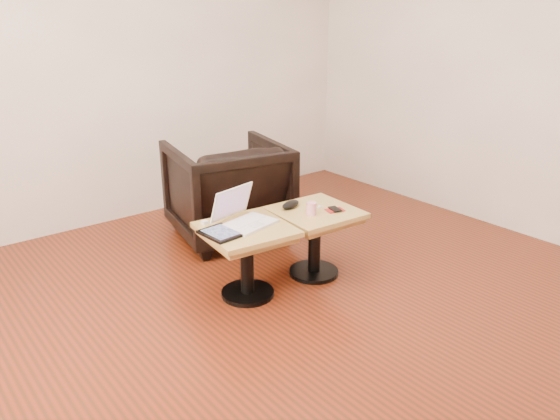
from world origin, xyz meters
TOP-DOWN VIEW (x-y plane):
  - room_shell at (0.00, 0.00)m, footprint 4.52×4.52m
  - side_table_left at (-0.10, 0.44)m, footprint 0.57×0.57m
  - side_table_right at (0.44, 0.40)m, footprint 0.55×0.55m
  - laptop at (-0.07, 0.50)m, footprint 0.37×0.35m
  - tablet at (-0.28, 0.44)m, footprint 0.21×0.25m
  - charging_adapter at (-0.27, 0.64)m, footprint 0.04×0.04m
  - glasses_case at (0.33, 0.53)m, footprint 0.17×0.11m
  - striped_cup at (0.36, 0.35)m, footprint 0.08×0.08m
  - earbuds_tangle at (0.49, 0.43)m, footprint 0.06×0.04m
  - phone_on_sleeve at (0.53, 0.31)m, footprint 0.13×0.11m
  - armchair at (0.35, 1.33)m, footprint 0.98×1.00m

SIDE VIEW (x-z plane):
  - side_table_left at x=-0.10m, z-range 0.12..0.59m
  - side_table_right at x=0.44m, z-range 0.12..0.59m
  - armchair at x=0.35m, z-range 0.00..0.78m
  - earbuds_tangle at x=0.49m, z-range 0.47..0.48m
  - phone_on_sleeve at x=0.53m, z-range 0.47..0.48m
  - tablet at x=-0.28m, z-range 0.47..0.49m
  - charging_adapter at x=-0.27m, z-range 0.47..0.49m
  - glasses_case at x=0.33m, z-range 0.47..0.52m
  - striped_cup at x=0.36m, z-range 0.47..0.55m
  - laptop at x=-0.07m, z-range 0.40..0.63m
  - room_shell at x=0.00m, z-range 0.00..2.71m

